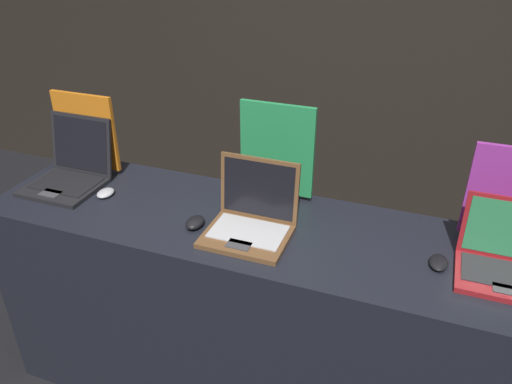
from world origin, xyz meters
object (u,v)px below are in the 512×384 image
(promo_stand_middle, at_px, (278,154))
(laptop_back, at_px, (508,260))
(laptop_front, at_px, (71,170))
(mouse_front, at_px, (106,193))
(promo_stand_front, at_px, (87,135))
(mouse_middle, at_px, (195,223))
(laptop_middle, at_px, (252,217))
(mouse_back, at_px, (439,262))

(promo_stand_middle, height_order, laptop_back, promo_stand_middle)
(laptop_front, relative_size, promo_stand_middle, 0.79)
(promo_stand_middle, xyz_separation_m, laptop_back, (0.92, -0.25, -0.14))
(laptop_front, xyz_separation_m, mouse_front, (0.22, -0.05, -0.05))
(mouse_front, xyz_separation_m, laptop_back, (1.63, 0.02, 0.05))
(promo_stand_front, xyz_separation_m, mouse_middle, (0.70, -0.29, -0.16))
(laptop_middle, bearing_deg, mouse_middle, -168.23)
(promo_stand_front, xyz_separation_m, promo_stand_middle, (0.93, 0.07, 0.02))
(mouse_front, relative_size, promo_stand_middle, 0.21)
(mouse_middle, height_order, laptop_back, laptop_back)
(laptop_back, bearing_deg, mouse_middle, -174.68)
(laptop_middle, bearing_deg, mouse_front, 176.80)
(laptop_front, distance_m, promo_stand_front, 0.19)
(mouse_middle, xyz_separation_m, promo_stand_middle, (0.23, 0.35, 0.19))
(mouse_middle, height_order, mouse_back, mouse_middle)
(mouse_back, bearing_deg, mouse_front, 179.42)
(promo_stand_middle, bearing_deg, promo_stand_front, -175.88)
(laptop_back, distance_m, mouse_back, 0.23)
(mouse_front, relative_size, mouse_middle, 0.92)
(mouse_middle, xyz_separation_m, mouse_back, (0.93, 0.07, -0.01))
(promo_stand_front, xyz_separation_m, laptop_back, (1.85, -0.18, -0.12))
(promo_stand_middle, bearing_deg, laptop_middle, -90.00)
(mouse_front, bearing_deg, laptop_front, 167.17)
(laptop_middle, bearing_deg, promo_stand_middle, 90.00)
(laptop_middle, height_order, mouse_back, laptop_middle)
(promo_stand_middle, relative_size, mouse_back, 4.19)
(mouse_front, height_order, mouse_back, same)
(promo_stand_middle, height_order, mouse_back, promo_stand_middle)
(laptop_front, bearing_deg, laptop_middle, -5.48)
(promo_stand_front, height_order, mouse_back, promo_stand_front)
(mouse_middle, distance_m, promo_stand_middle, 0.46)
(mouse_front, xyz_separation_m, promo_stand_middle, (0.71, 0.27, 0.19))
(laptop_back, bearing_deg, mouse_back, -171.20)
(laptop_front, bearing_deg, laptop_back, -0.93)
(laptop_front, xyz_separation_m, laptop_middle, (0.93, -0.09, -0.00))
(mouse_middle, xyz_separation_m, laptop_back, (1.15, 0.11, 0.04))
(promo_stand_front, height_order, laptop_middle, promo_stand_front)
(mouse_back, bearing_deg, promo_stand_front, 172.56)
(mouse_front, distance_m, laptop_middle, 0.72)
(mouse_middle, bearing_deg, laptop_middle, 11.77)
(promo_stand_middle, bearing_deg, mouse_front, -159.59)
(laptop_middle, bearing_deg, laptop_back, 3.70)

